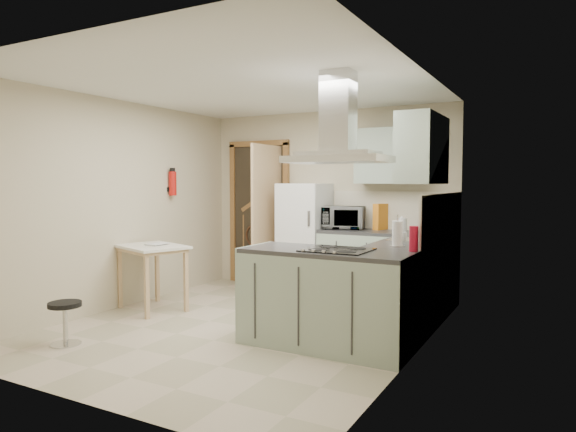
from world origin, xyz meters
The scene contains 28 objects.
floor centered at (0.00, 0.00, 0.00)m, with size 4.20×4.20×0.00m, color #BAA991.
ceiling centered at (0.00, 0.00, 2.50)m, with size 4.20×4.20×0.00m, color silver.
back_wall centered at (0.00, 2.10, 1.25)m, with size 3.60×3.60×0.00m, color #BFB294.
left_wall centered at (-1.80, 0.00, 1.25)m, with size 4.20×4.20×0.00m, color #BFB294.
right_wall centered at (1.80, 0.00, 1.25)m, with size 4.20×4.20×0.00m, color #BFB294.
doorway centered at (-1.10, 2.07, 1.05)m, with size 1.10×0.12×2.10m, color brown.
fridge centered at (-0.20, 1.80, 0.75)m, with size 0.60×0.60×1.50m, color white.
counter_back centered at (0.66, 1.80, 0.45)m, with size 1.08×0.60×0.90m, color #9EB2A0.
counter_right centered at (1.50, 1.12, 0.45)m, with size 0.60×1.95×0.90m, color #9EB2A0.
splashback centered at (0.96, 2.09, 1.15)m, with size 1.68×0.02×0.50m, color beige.
wall_cabinet_back centered at (0.95, 1.93, 1.85)m, with size 0.85×0.35×0.70m, color #9EB2A0.
wall_cabinet_right centered at (1.62, 0.85, 1.85)m, with size 0.35×0.90×0.70m, color #9EB2A0.
peninsula centered at (1.02, -0.18, 0.45)m, with size 1.55×0.65×0.90m, color #9EB2A0.
hob centered at (1.12, -0.18, 0.91)m, with size 0.58×0.50×0.01m, color black.
extractor_hood centered at (1.12, -0.18, 1.72)m, with size 0.90×0.55×0.10m, color silver.
sink centered at (1.50, 0.95, 0.91)m, with size 0.45×0.40×0.01m, color silver.
fire_extinguisher centered at (-1.74, 0.90, 1.50)m, with size 0.10×0.10×0.32m, color #B2140F.
drop_leaf_table centered at (-1.37, 0.09, 0.39)m, with size 0.82×0.62×0.77m, color #D1B180.
bentwood_chair centered at (-1.16, 1.92, 0.40)m, with size 0.36×0.36×0.81m, color #482818.
stool centered at (-1.15, -1.29, 0.20)m, with size 0.30×0.30×0.40m, color black.
microwave centered at (0.35, 1.86, 1.05)m, with size 0.54×0.36×0.30m, color black.
kettle centered at (1.15, 1.80, 1.00)m, with size 0.13×0.13×0.19m, color white.
cereal_box centered at (0.81, 1.99, 1.07)m, with size 0.09×0.23×0.34m, color orange.
soap_bottle centered at (1.63, 1.28, 0.99)m, with size 0.08×0.08×0.18m, color silver.
paper_towel centered at (1.52, 0.36, 1.03)m, with size 0.10×0.10×0.26m, color white.
cup centered at (1.43, 0.79, 0.95)m, with size 0.13×0.13×0.10m, color silver.
red_bottle centered at (1.75, 0.08, 1.01)m, with size 0.08×0.08×0.23m, color red.
book centered at (-1.43, 0.16, 0.83)m, with size 0.18×0.25×0.11m, color maroon.
Camera 1 is at (2.93, -4.44, 1.51)m, focal length 32.00 mm.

